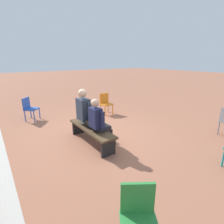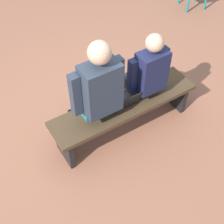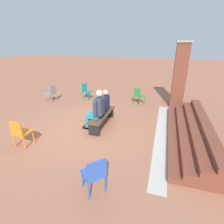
{
  "view_description": "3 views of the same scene",
  "coord_description": "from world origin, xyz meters",
  "px_view_note": "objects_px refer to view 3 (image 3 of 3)",
  "views": [
    {
      "loc": [
        -4.16,
        2.35,
        2.18
      ],
      "look_at": [
        -0.76,
        -0.08,
        0.91
      ],
      "focal_mm": 28.0,
      "sensor_mm": 36.0,
      "label": 1
    },
    {
      "loc": [
        1.1,
        2.35,
        3.01
      ],
      "look_at": [
        -0.03,
        0.55,
        0.7
      ],
      "focal_mm": 50.0,
      "sensor_mm": 36.0,
      "label": 2
    },
    {
      "loc": [
        5.14,
        2.35,
        2.89
      ],
      "look_at": [
        -0.11,
        0.76,
        0.68
      ],
      "focal_mm": 28.0,
      "sensor_mm": 36.0,
      "label": 3
    }
  ],
  "objects_px": {
    "person_student": "(103,105)",
    "plastic_chair_mid_courtyard": "(95,173)",
    "plastic_chair_by_pillar": "(86,90)",
    "plastic_chair_near_bench_right": "(51,92)",
    "bench": "(102,116)",
    "plastic_chair_far_left": "(20,132)",
    "plastic_chair_foreground": "(139,95)",
    "person_adult": "(97,109)",
    "laptop": "(102,113)"
  },
  "relations": [
    {
      "from": "person_student",
      "to": "plastic_chair_mid_courtyard",
      "type": "relative_size",
      "value": 1.52
    },
    {
      "from": "plastic_chair_mid_courtyard",
      "to": "plastic_chair_by_pillar",
      "type": "xyz_separation_m",
      "value": [
        -5.77,
        -2.83,
        0.0
      ]
    },
    {
      "from": "plastic_chair_near_bench_right",
      "to": "bench",
      "type": "bearing_deg",
      "value": 61.08
    },
    {
      "from": "plastic_chair_by_pillar",
      "to": "plastic_chair_far_left",
      "type": "bearing_deg",
      "value": 1.58
    },
    {
      "from": "plastic_chair_near_bench_right",
      "to": "plastic_chair_foreground",
      "type": "distance_m",
      "value": 4.43
    },
    {
      "from": "plastic_chair_far_left",
      "to": "bench",
      "type": "bearing_deg",
      "value": 138.41
    },
    {
      "from": "person_student",
      "to": "plastic_chair_near_bench_right",
      "type": "distance_m",
      "value": 3.75
    },
    {
      "from": "person_adult",
      "to": "plastic_chair_mid_courtyard",
      "type": "distance_m",
      "value": 2.84
    },
    {
      "from": "bench",
      "to": "plastic_chair_mid_courtyard",
      "type": "xyz_separation_m",
      "value": [
        2.98,
        0.92,
        0.13
      ]
    },
    {
      "from": "laptop",
      "to": "plastic_chair_near_bench_right",
      "type": "xyz_separation_m",
      "value": [
        -1.93,
        -3.46,
        -0.02
      ]
    },
    {
      "from": "plastic_chair_far_left",
      "to": "laptop",
      "type": "bearing_deg",
      "value": 137.87
    },
    {
      "from": "plastic_chair_by_pillar",
      "to": "laptop",
      "type": "bearing_deg",
      "value": 34.38
    },
    {
      "from": "laptop",
      "to": "plastic_chair_near_bench_right",
      "type": "relative_size",
      "value": 0.38
    },
    {
      "from": "laptop",
      "to": "plastic_chair_mid_courtyard",
      "type": "relative_size",
      "value": 0.38
    },
    {
      "from": "bench",
      "to": "plastic_chair_by_pillar",
      "type": "relative_size",
      "value": 2.14
    },
    {
      "from": "bench",
      "to": "plastic_chair_far_left",
      "type": "distance_m",
      "value": 2.69
    },
    {
      "from": "person_adult",
      "to": "plastic_chair_near_bench_right",
      "type": "bearing_deg",
      "value": -123.53
    },
    {
      "from": "bench",
      "to": "person_adult",
      "type": "relative_size",
      "value": 1.26
    },
    {
      "from": "plastic_chair_foreground",
      "to": "laptop",
      "type": "bearing_deg",
      "value": -17.96
    },
    {
      "from": "plastic_chair_mid_courtyard",
      "to": "plastic_chair_near_bench_right",
      "type": "xyz_separation_m",
      "value": [
        -4.88,
        -4.37,
        0.0
      ]
    },
    {
      "from": "person_student",
      "to": "plastic_chair_mid_courtyard",
      "type": "distance_m",
      "value": 3.44
    },
    {
      "from": "laptop",
      "to": "plastic_chair_by_pillar",
      "type": "height_order",
      "value": "plastic_chair_by_pillar"
    },
    {
      "from": "bench",
      "to": "person_adult",
      "type": "bearing_deg",
      "value": -12.3
    },
    {
      "from": "plastic_chair_mid_courtyard",
      "to": "plastic_chair_far_left",
      "type": "bearing_deg",
      "value": -109.74
    },
    {
      "from": "plastic_chair_mid_courtyard",
      "to": "plastic_chair_foreground",
      "type": "height_order",
      "value": "same"
    },
    {
      "from": "bench",
      "to": "plastic_chair_by_pillar",
      "type": "height_order",
      "value": "plastic_chair_by_pillar"
    },
    {
      "from": "plastic_chair_by_pillar",
      "to": "person_adult",
      "type": "bearing_deg",
      "value": 30.53
    },
    {
      "from": "plastic_chair_mid_courtyard",
      "to": "plastic_chair_far_left",
      "type": "distance_m",
      "value": 2.87
    },
    {
      "from": "bench",
      "to": "person_student",
      "type": "distance_m",
      "value": 0.46
    },
    {
      "from": "plastic_chair_by_pillar",
      "to": "plastic_chair_far_left",
      "type": "relative_size",
      "value": 1.0
    },
    {
      "from": "plastic_chair_by_pillar",
      "to": "bench",
      "type": "bearing_deg",
      "value": 34.45
    },
    {
      "from": "bench",
      "to": "plastic_chair_near_bench_right",
      "type": "xyz_separation_m",
      "value": [
        -1.91,
        -3.45,
        0.13
      ]
    },
    {
      "from": "plastic_chair_near_bench_right",
      "to": "plastic_chair_far_left",
      "type": "height_order",
      "value": "same"
    },
    {
      "from": "bench",
      "to": "plastic_chair_far_left",
      "type": "xyz_separation_m",
      "value": [
        2.01,
        -1.78,
        0.13
      ]
    },
    {
      "from": "person_student",
      "to": "plastic_chair_far_left",
      "type": "xyz_separation_m",
      "value": [
        2.32,
        -1.72,
        -0.21
      ]
    },
    {
      "from": "laptop",
      "to": "plastic_chair_near_bench_right",
      "type": "height_order",
      "value": "plastic_chair_near_bench_right"
    },
    {
      "from": "plastic_chair_near_bench_right",
      "to": "plastic_chair_mid_courtyard",
      "type": "bearing_deg",
      "value": 41.83
    },
    {
      "from": "plastic_chair_by_pillar",
      "to": "plastic_chair_near_bench_right",
      "type": "distance_m",
      "value": 1.77
    },
    {
      "from": "plastic_chair_far_left",
      "to": "plastic_chair_foreground",
      "type": "xyz_separation_m",
      "value": [
        -4.74,
        2.69,
        0.0
      ]
    },
    {
      "from": "bench",
      "to": "person_adult",
      "type": "xyz_separation_m",
      "value": [
        0.33,
        -0.07,
        0.4
      ]
    },
    {
      "from": "bench",
      "to": "laptop",
      "type": "distance_m",
      "value": 0.15
    },
    {
      "from": "plastic_chair_mid_courtyard",
      "to": "plastic_chair_near_bench_right",
      "type": "height_order",
      "value": "same"
    },
    {
      "from": "plastic_chair_mid_courtyard",
      "to": "plastic_chair_far_left",
      "type": "xyz_separation_m",
      "value": [
        -0.97,
        -2.7,
        0.0
      ]
    },
    {
      "from": "plastic_chair_near_bench_right",
      "to": "plastic_chair_foreground",
      "type": "relative_size",
      "value": 1.0
    },
    {
      "from": "laptop",
      "to": "plastic_chair_far_left",
      "type": "bearing_deg",
      "value": -42.13
    },
    {
      "from": "person_adult",
      "to": "plastic_chair_far_left",
      "type": "bearing_deg",
      "value": -45.58
    },
    {
      "from": "person_adult",
      "to": "plastic_chair_near_bench_right",
      "type": "xyz_separation_m",
      "value": [
        -2.24,
        -3.38,
        -0.27
      ]
    },
    {
      "from": "person_adult",
      "to": "plastic_chair_by_pillar",
      "type": "height_order",
      "value": "person_adult"
    },
    {
      "from": "plastic_chair_by_pillar",
      "to": "plastic_chair_far_left",
      "type": "distance_m",
      "value": 4.8
    },
    {
      "from": "person_adult",
      "to": "plastic_chair_far_left",
      "type": "distance_m",
      "value": 2.41
    }
  ]
}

